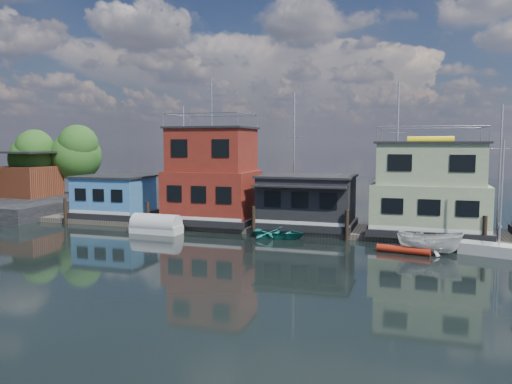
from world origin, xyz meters
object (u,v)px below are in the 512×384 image
(red_kayak, at_px, (403,250))
(tarp_runabout, at_px, (156,226))
(day_sailer, at_px, (499,249))
(houseboat_green, at_px, (429,190))
(houseboat_blue, at_px, (114,196))
(motorboat, at_px, (430,242))
(houseboat_dark, at_px, (307,201))
(houseboat_red, at_px, (212,177))
(dinghy_white, at_px, (428,245))
(dinghy_teal, at_px, (279,233))

(red_kayak, bearing_deg, tarp_runabout, -174.12)
(day_sailer, bearing_deg, houseboat_green, 147.54)
(houseboat_blue, bearing_deg, day_sailer, -8.96)
(houseboat_blue, relative_size, motorboat, 1.61)
(red_kayak, bearing_deg, houseboat_dark, 152.46)
(houseboat_green, height_order, tarp_runabout, houseboat_green)
(houseboat_blue, bearing_deg, red_kayak, -13.37)
(houseboat_blue, xyz_separation_m, houseboat_red, (9.50, 0.00, 1.90))
(motorboat, height_order, dinghy_white, motorboat)
(dinghy_teal, height_order, red_kayak, dinghy_teal)
(houseboat_red, relative_size, dinghy_white, 5.30)
(motorboat, distance_m, day_sailer, 4.17)
(houseboat_blue, relative_size, dinghy_white, 2.86)
(motorboat, xyz_separation_m, dinghy_white, (-0.08, 0.11, -0.18))
(tarp_runabout, distance_m, dinghy_white, 19.88)
(houseboat_blue, height_order, tarp_runabout, houseboat_blue)
(dinghy_teal, distance_m, day_sailer, 14.49)
(houseboat_green, xyz_separation_m, dinghy_teal, (-10.34, -3.37, -3.15))
(houseboat_green, distance_m, motorboat, 6.34)
(day_sailer, xyz_separation_m, red_kayak, (-5.63, -1.11, -0.18))
(houseboat_red, xyz_separation_m, day_sailer, (21.08, -4.82, -3.68))
(houseboat_green, bearing_deg, houseboat_red, -180.00)
(day_sailer, distance_m, dinghy_white, 4.22)
(day_sailer, bearing_deg, houseboat_dark, 177.15)
(houseboat_green, relative_size, motorboat, 2.12)
(houseboat_red, bearing_deg, tarp_runabout, -123.92)
(houseboat_green, xyz_separation_m, red_kayak, (-1.55, -5.93, -3.31))
(houseboat_blue, xyz_separation_m, dinghy_white, (26.43, -5.59, -1.62))
(motorboat, bearing_deg, red_kayak, 99.87)
(houseboat_green, bearing_deg, day_sailer, -49.77)
(houseboat_dark, xyz_separation_m, tarp_runabout, (-10.91, -4.31, -1.82))
(houseboat_red, xyz_separation_m, red_kayak, (15.45, -5.93, -3.86))
(houseboat_blue, distance_m, day_sailer, 31.01)
(houseboat_blue, height_order, dinghy_white, houseboat_blue)
(houseboat_blue, height_order, day_sailer, day_sailer)
(dinghy_teal, relative_size, day_sailer, 0.54)
(houseboat_red, height_order, dinghy_white, houseboat_red)
(houseboat_green, height_order, red_kayak, houseboat_green)
(day_sailer, relative_size, dinghy_white, 3.18)
(houseboat_dark, xyz_separation_m, dinghy_white, (8.93, -5.57, -1.83))
(houseboat_dark, distance_m, red_kayak, 9.76)
(houseboat_red, xyz_separation_m, houseboat_green, (17.00, 0.00, -0.55))
(motorboat, height_order, day_sailer, day_sailer)
(dinghy_white, bearing_deg, houseboat_red, 42.24)
(dinghy_teal, height_order, dinghy_white, dinghy_white)
(tarp_runabout, relative_size, day_sailer, 0.57)
(houseboat_red, bearing_deg, houseboat_blue, -180.00)
(houseboat_dark, distance_m, dinghy_teal, 4.14)
(houseboat_dark, distance_m, dinghy_white, 10.68)
(tarp_runabout, relative_size, motorboat, 1.02)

